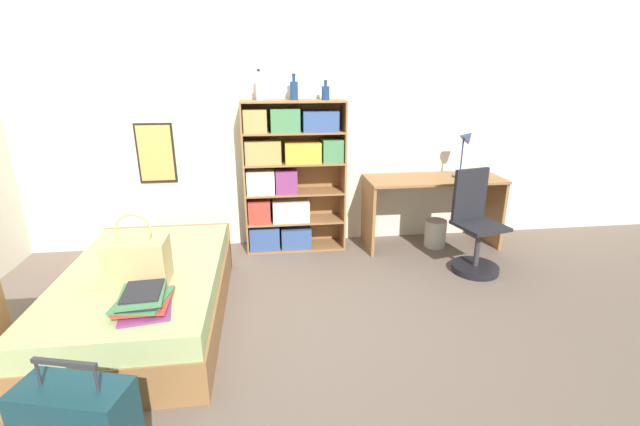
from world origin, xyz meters
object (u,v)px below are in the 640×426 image
(book_stack_on_bed, at_px, (144,300))
(bed, at_px, (146,295))
(bottle_green, at_px, (259,88))
(bottle_brown, at_px, (294,90))
(bottle_clear, at_px, (326,92))
(handbag, at_px, (138,261))
(desk, at_px, (432,197))
(bookcase, at_px, (287,176))
(desk_lamp, at_px, (466,144))
(waste_bin, at_px, (435,233))
(desk_chair, at_px, (475,238))

(book_stack_on_bed, bearing_deg, bed, 105.76)
(bed, xyz_separation_m, bottle_green, (0.88, 1.28, 1.41))
(book_stack_on_bed, bearing_deg, bottle_brown, 60.91)
(bottle_clear, bearing_deg, bottle_green, 178.75)
(handbag, height_order, desk, handbag)
(bookcase, bearing_deg, bed, -131.17)
(bottle_brown, height_order, desk_lamp, bottle_brown)
(handbag, height_order, waste_bin, handbag)
(desk, xyz_separation_m, desk_chair, (0.18, -0.63, -0.22))
(desk_lamp, bearing_deg, bottle_green, 176.96)
(book_stack_on_bed, xyz_separation_m, desk, (2.46, 1.74, 0.03))
(book_stack_on_bed, distance_m, bookcase, 2.10)
(bookcase, distance_m, bottle_clear, 0.90)
(desk_chair, bearing_deg, handbag, -164.44)
(bottle_green, bearing_deg, bookcase, -1.11)
(bottle_green, xyz_separation_m, desk_chair, (1.93, -0.74, -1.31))
(bookcase, height_order, desk_chair, bookcase)
(book_stack_on_bed, bearing_deg, bookcase, 62.67)
(desk, bearing_deg, bottle_brown, 174.48)
(book_stack_on_bed, distance_m, desk, 3.01)
(bed, height_order, desk_lamp, desk_lamp)
(desk, height_order, desk_lamp, desk_lamp)
(bed, xyz_separation_m, desk, (2.62, 1.17, 0.31))
(bottle_green, relative_size, bottle_clear, 1.56)
(book_stack_on_bed, bearing_deg, bottle_green, 68.86)
(bed, xyz_separation_m, desk_lamp, (2.93, 1.17, 0.86))
(book_stack_on_bed, height_order, bottle_green, bottle_green)
(bed, xyz_separation_m, bookcase, (1.12, 1.28, 0.56))
(desk_lamp, relative_size, waste_bin, 1.72)
(handbag, height_order, bottle_clear, bottle_clear)
(bottle_green, distance_m, desk_chair, 2.45)
(bottle_clear, xyz_separation_m, desk_lamp, (1.43, -0.10, -0.51))
(bottle_brown, bearing_deg, bottle_green, -175.74)
(bottle_clear, distance_m, waste_bin, 1.86)
(bottle_green, xyz_separation_m, waste_bin, (1.79, -0.17, -1.48))
(bed, distance_m, desk_lamp, 3.27)
(handbag, xyz_separation_m, desk, (2.57, 1.40, -0.07))
(desk, distance_m, desk_lamp, 0.63)
(bottle_clear, height_order, desk, bottle_clear)
(bookcase, xyz_separation_m, desk_lamp, (1.82, -0.10, 0.30))
(desk_chair, height_order, waste_bin, desk_chair)
(book_stack_on_bed, bearing_deg, bottle_clear, 53.86)
(waste_bin, bearing_deg, book_stack_on_bed, -146.06)
(desk_lamp, relative_size, desk_chair, 0.53)
(bottle_clear, bearing_deg, desk, -5.06)
(bottle_brown, relative_size, waste_bin, 0.83)
(desk, relative_size, desk_lamp, 2.80)
(bottle_green, distance_m, bottle_clear, 0.63)
(bed, height_order, waste_bin, bed)
(bookcase, bearing_deg, desk_chair, -23.62)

